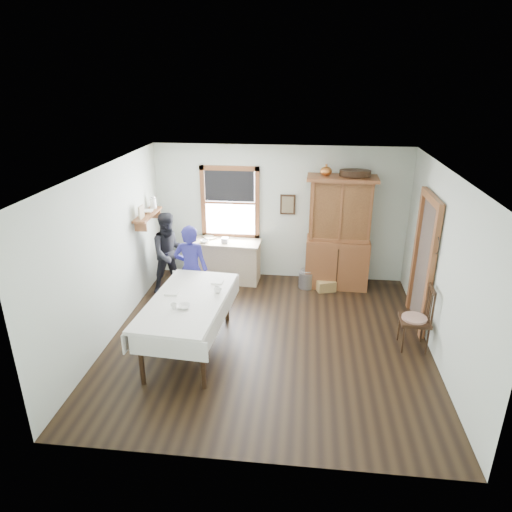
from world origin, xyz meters
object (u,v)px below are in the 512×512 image
(work_counter, at_px, (224,261))
(woman_blue, at_px, (191,273))
(spindle_chair, at_px, (415,317))
(figure_dark, at_px, (170,256))
(dining_table, at_px, (189,324))
(china_hutch, at_px, (339,233))
(pail, at_px, (306,280))
(wicker_basket, at_px, (326,286))

(work_counter, bearing_deg, woman_blue, -100.04)
(spindle_chair, bearing_deg, figure_dark, 161.86)
(dining_table, distance_m, figure_dark, 2.14)
(china_hutch, height_order, figure_dark, china_hutch)
(work_counter, xyz_separation_m, dining_table, (-0.08, -2.53, -0.00))
(work_counter, relative_size, pail, 4.56)
(china_hutch, relative_size, wicker_basket, 6.26)
(spindle_chair, bearing_deg, woman_blue, 169.75)
(work_counter, bearing_deg, china_hutch, 3.28)
(pail, bearing_deg, wicker_basket, -15.00)
(china_hutch, height_order, woman_blue, china_hutch)
(work_counter, distance_m, dining_table, 2.54)
(pail, relative_size, wicker_basket, 0.92)
(woman_blue, bearing_deg, dining_table, 101.32)
(figure_dark, bearing_deg, work_counter, 0.67)
(dining_table, xyz_separation_m, woman_blue, (-0.24, 1.19, 0.32))
(china_hutch, height_order, pail, china_hutch)
(dining_table, height_order, wicker_basket, dining_table)
(spindle_chair, xyz_separation_m, wicker_basket, (-1.27, 1.86, -0.42))
(china_hutch, xyz_separation_m, woman_blue, (-2.58, -1.35, -0.36))
(work_counter, bearing_deg, pail, -2.10)
(spindle_chair, xyz_separation_m, pail, (-1.65, 1.96, -0.36))
(dining_table, relative_size, pail, 6.53)
(work_counter, relative_size, dining_table, 0.70)
(work_counter, bearing_deg, dining_table, -88.50)
(work_counter, xyz_separation_m, woman_blue, (-0.32, -1.35, 0.32))
(wicker_basket, bearing_deg, pail, 165.00)
(dining_table, bearing_deg, china_hutch, 47.25)
(dining_table, bearing_deg, wicker_basket, 46.70)
(china_hutch, relative_size, dining_table, 1.04)
(work_counter, xyz_separation_m, pail, (1.68, -0.16, -0.26))
(spindle_chair, height_order, pail, spindle_chair)
(china_hutch, bearing_deg, wicker_basket, -125.67)
(china_hutch, distance_m, pail, 1.11)
(china_hutch, xyz_separation_m, figure_dark, (-3.17, -0.59, -0.37))
(china_hutch, relative_size, spindle_chair, 2.12)
(china_hutch, xyz_separation_m, wicker_basket, (-0.20, -0.26, -1.00))
(work_counter, bearing_deg, wicker_basket, -3.89)
(woman_blue, bearing_deg, spindle_chair, 168.02)
(spindle_chair, relative_size, wicker_basket, 2.95)
(spindle_chair, xyz_separation_m, figure_dark, (-4.24, 1.53, 0.21))
(work_counter, distance_m, pail, 1.71)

